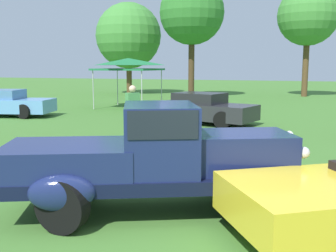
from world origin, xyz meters
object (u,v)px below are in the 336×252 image
Objects in this scene: show_car_skyblue at (3,103)px; show_car_charcoal at (202,108)px; spectator_near_truck at (133,110)px; feature_pickup_truck at (155,157)px; canopy_tent_left_field at (128,63)px.

show_car_charcoal is at bearing 5.70° from show_car_skyblue.
show_car_charcoal is 2.64× the size of spectator_near_truck.
show_car_charcoal is (9.14, 0.91, -0.00)m from show_car_skyblue.
feature_pickup_truck is 1.05× the size of show_car_charcoal.
canopy_tent_left_field is (-5.41, 4.55, 1.82)m from show_car_charcoal.
spectator_near_truck is (8.02, -3.22, 0.31)m from show_car_skyblue.
spectator_near_truck is at bearing -105.20° from show_car_charcoal.
feature_pickup_truck is at bearing -62.01° from spectator_near_truck.
spectator_near_truck is (-1.12, -4.13, 0.31)m from show_car_charcoal.
show_car_skyblue is 8.64m from spectator_near_truck.
feature_pickup_truck is at bearing -63.05° from canopy_tent_left_field.
show_car_skyblue is 2.75× the size of spectator_near_truck.
canopy_tent_left_field reaches higher than spectator_near_truck.
feature_pickup_truck is 1.00× the size of show_car_skyblue.
show_car_skyblue is 1.04× the size of show_car_charcoal.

